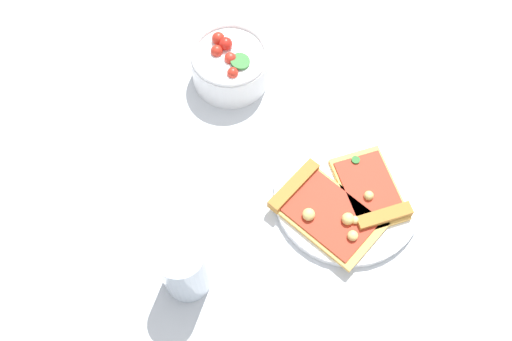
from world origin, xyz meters
name	(u,v)px	position (x,y,z in m)	size (l,w,h in m)	color
ground_plane	(323,187)	(0.00, 0.00, 0.00)	(2.40, 2.40, 0.00)	silver
plate	(347,195)	(0.04, -0.01, 0.01)	(0.23, 0.23, 0.01)	white
pizza_slice_near	(372,193)	(0.08, -0.01, 0.02)	(0.13, 0.15, 0.02)	#E5B256
pizza_slice_far	(323,210)	(0.00, -0.05, 0.02)	(0.19, 0.17, 0.03)	#E5B256
salad_bowl	(230,64)	(-0.18, 0.18, 0.04)	(0.13, 0.13, 0.08)	white
soda_glass	(184,268)	(-0.18, -0.18, 0.06)	(0.07, 0.07, 0.12)	silver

